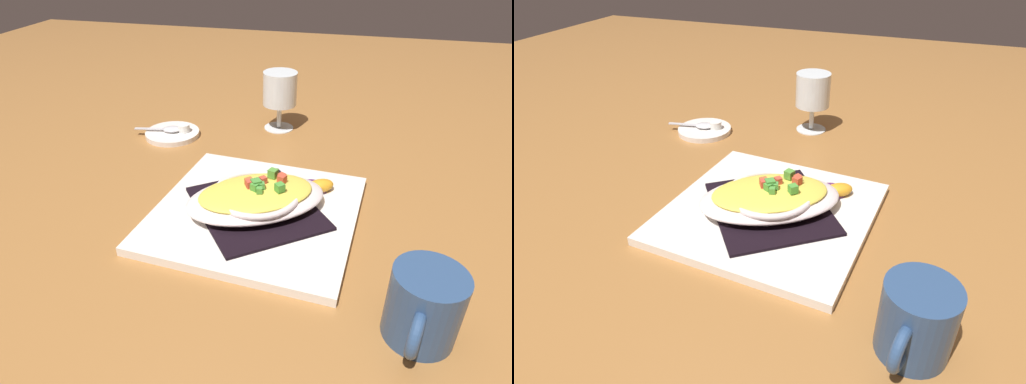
% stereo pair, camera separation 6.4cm
% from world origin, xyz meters
% --- Properties ---
extents(ground_plane, '(2.60, 2.60, 0.00)m').
position_xyz_m(ground_plane, '(0.00, 0.00, 0.00)').
color(ground_plane, '#9E6835').
extents(square_plate, '(0.32, 0.32, 0.01)m').
position_xyz_m(square_plate, '(0.00, 0.00, 0.01)').
color(square_plate, white).
rests_on(square_plate, ground_plane).
extents(folded_napkin, '(0.25, 0.25, 0.00)m').
position_xyz_m(folded_napkin, '(0.00, 0.00, 0.02)').
color(folded_napkin, black).
rests_on(folded_napkin, square_plate).
extents(gratin_dish, '(0.25, 0.22, 0.05)m').
position_xyz_m(gratin_dish, '(0.00, 0.00, 0.04)').
color(gratin_dish, silver).
rests_on(gratin_dish, folded_napkin).
extents(orange_garnish, '(0.07, 0.06, 0.02)m').
position_xyz_m(orange_garnish, '(0.08, 0.08, 0.02)').
color(orange_garnish, '#59275F').
rests_on(orange_garnish, square_plate).
extents(coffee_mug, '(0.08, 0.11, 0.08)m').
position_xyz_m(coffee_mug, '(0.22, -0.17, 0.04)').
color(coffee_mug, navy).
rests_on(coffee_mug, ground_plane).
extents(stemmed_glass, '(0.07, 0.07, 0.12)m').
position_xyz_m(stemmed_glass, '(-0.03, 0.34, 0.08)').
color(stemmed_glass, white).
rests_on(stemmed_glass, ground_plane).
extents(creamer_saucer, '(0.11, 0.11, 0.01)m').
position_xyz_m(creamer_saucer, '(-0.24, 0.24, 0.01)').
color(creamer_saucer, white).
rests_on(creamer_saucer, ground_plane).
extents(spoon, '(0.10, 0.04, 0.01)m').
position_xyz_m(spoon, '(-0.24, 0.24, 0.02)').
color(spoon, silver).
rests_on(spoon, creamer_saucer).
extents(creamer_cup_0, '(0.02, 0.02, 0.02)m').
position_xyz_m(creamer_cup_0, '(-0.22, 0.25, 0.02)').
color(creamer_cup_0, silver).
rests_on(creamer_cup_0, creamer_saucer).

